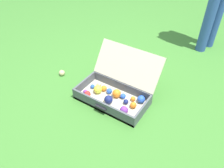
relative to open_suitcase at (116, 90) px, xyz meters
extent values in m
plane|color=#3D7A2D|center=(-0.05, 0.01, -0.09)|extent=(16.00, 16.00, 0.00)
cube|color=beige|center=(0.00, -0.07, -0.08)|extent=(0.66, 0.34, 0.03)
cube|color=#4C5156|center=(-0.32, -0.07, -0.04)|extent=(0.02, 0.34, 0.12)
cube|color=#4C5156|center=(0.32, -0.07, -0.04)|extent=(0.02, 0.34, 0.12)
cube|color=#4C5156|center=(0.00, -0.23, -0.04)|extent=(0.62, 0.02, 0.12)
cube|color=#4C5156|center=(0.00, 0.09, -0.04)|extent=(0.62, 0.02, 0.12)
cube|color=beige|center=(0.00, 0.20, 0.16)|extent=(0.66, 0.21, 0.29)
cube|color=black|center=(0.00, -0.25, -0.03)|extent=(0.11, 0.02, 0.02)
sphere|color=blue|center=(0.24, 0.04, -0.03)|extent=(0.07, 0.07, 0.07)
sphere|color=navy|center=(0.00, -0.13, -0.03)|extent=(0.08, 0.08, 0.08)
sphere|color=orange|center=(-0.13, -0.01, -0.04)|extent=(0.06, 0.06, 0.06)
sphere|color=red|center=(-0.21, -0.17, -0.04)|extent=(0.06, 0.06, 0.06)
sphere|color=orange|center=(0.17, 0.02, -0.05)|extent=(0.05, 0.05, 0.05)
sphere|color=#CCDB38|center=(-0.17, -0.07, -0.03)|extent=(0.08, 0.08, 0.08)
sphere|color=navy|center=(0.14, -0.05, -0.04)|extent=(0.05, 0.05, 0.05)
sphere|color=blue|center=(-0.07, -0.01, -0.04)|extent=(0.06, 0.06, 0.06)
sphere|color=orange|center=(0.22, -0.06, -0.04)|extent=(0.06, 0.06, 0.06)
sphere|color=orange|center=(0.02, -0.02, -0.03)|extent=(0.08, 0.08, 0.08)
sphere|color=blue|center=(-0.25, -0.04, -0.05)|extent=(0.04, 0.04, 0.04)
sphere|color=#D1B784|center=(-0.21, 0.01, -0.04)|extent=(0.05, 0.05, 0.05)
sphere|color=purple|center=(0.18, -0.16, -0.03)|extent=(0.07, 0.07, 0.07)
sphere|color=blue|center=(0.08, 0.00, -0.04)|extent=(0.05, 0.05, 0.05)
sphere|color=purple|center=(-0.26, -0.14, -0.05)|extent=(0.04, 0.04, 0.04)
sphere|color=#D1B784|center=(-0.67, -0.03, -0.06)|extent=(0.06, 0.06, 0.06)
cylinder|color=#2D4C93|center=(0.48, 1.50, 0.32)|extent=(0.12, 0.12, 0.82)
cylinder|color=#2D4C93|center=(0.42, 1.33, 0.32)|extent=(0.12, 0.12, 0.82)
camera|label=1|loc=(0.82, -1.32, 1.36)|focal=35.29mm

